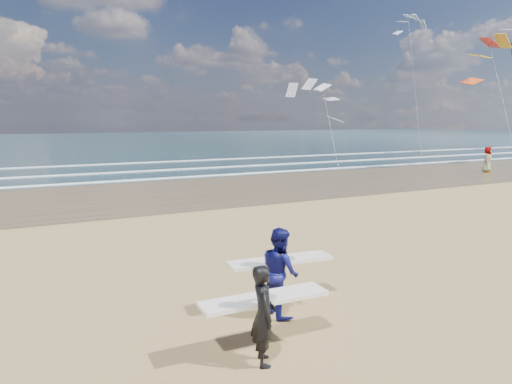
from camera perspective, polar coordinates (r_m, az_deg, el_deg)
wet_sand_strip at (r=33.23m, az=17.12°, el=2.11°), size 220.00×12.00×0.01m
ocean at (r=81.27m, az=-10.09°, el=6.34°), size 220.00×100.00×0.02m
foam_breakers at (r=41.10m, az=7.42°, el=3.79°), size 220.00×11.70×0.05m
surfer_near at (r=7.50m, az=0.95°, el=-14.74°), size 2.21×0.98×1.63m
surfer_far at (r=9.18m, az=3.02°, el=-9.78°), size 2.24×1.15×1.77m
beachgoer_0 at (r=37.01m, az=26.95°, el=3.63°), size 1.07×0.93×1.84m
kite_0 at (r=39.16m, az=28.12°, el=11.72°), size 6.65×4.83×10.86m
kite_1 at (r=40.70m, az=8.88°, el=9.96°), size 6.27×4.79×7.82m
kite_5 at (r=54.16m, az=19.15°, el=13.30°), size 4.63×4.61×15.97m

